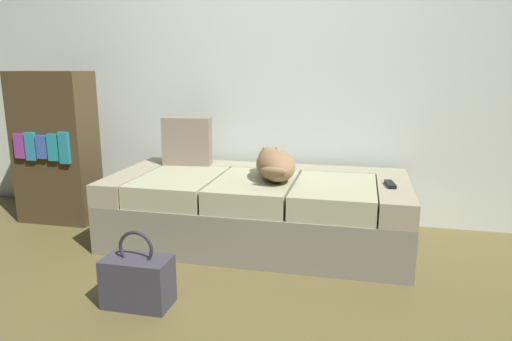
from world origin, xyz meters
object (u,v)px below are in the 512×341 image
object	(u,v)px
couch	(258,209)
dog_tan	(274,164)
handbag	(138,281)
bookshelf	(56,148)
throw_pillow	(187,141)
tv_remote	(390,184)

from	to	relation	value
couch	dog_tan	bearing A→B (deg)	-20.64
handbag	bookshelf	size ratio (longest dim) A/B	0.34
dog_tan	throw_pillow	distance (m)	0.75
bookshelf	dog_tan	bearing A→B (deg)	-4.72
bookshelf	handbag	bearing A→B (deg)	-41.83
couch	throw_pillow	world-z (taller)	throw_pillow
dog_tan	throw_pillow	size ratio (longest dim) A/B	1.57
tv_remote	handbag	distance (m)	1.52
tv_remote	handbag	world-z (taller)	tv_remote
couch	bookshelf	xyz separation A→B (m)	(-1.54, 0.09, 0.33)
dog_tan	tv_remote	bearing A→B (deg)	-1.64
bookshelf	couch	bearing A→B (deg)	-3.46
dog_tan	tv_remote	xyz separation A→B (m)	(0.70, -0.02, -0.08)
couch	dog_tan	world-z (taller)	dog_tan
dog_tan	handbag	size ratio (longest dim) A/B	1.41
handbag	throw_pillow	bearing A→B (deg)	99.49
handbag	dog_tan	bearing A→B (deg)	61.53
dog_tan	throw_pillow	bearing A→B (deg)	156.95
couch	handbag	xyz separation A→B (m)	(-0.37, -0.95, -0.09)
couch	throw_pillow	bearing A→B (deg)	156.48
dog_tan	bookshelf	size ratio (longest dim) A/B	0.48
dog_tan	tv_remote	world-z (taller)	dog_tan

